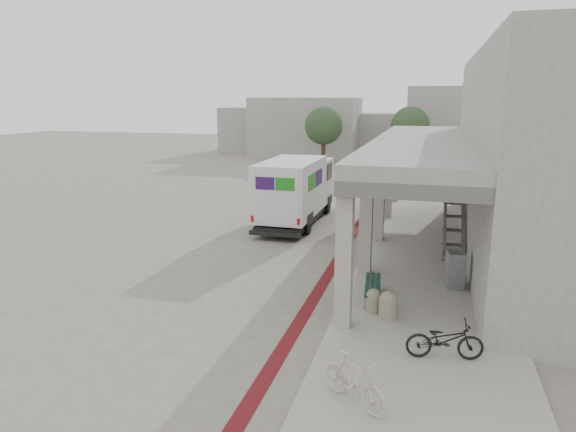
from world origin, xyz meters
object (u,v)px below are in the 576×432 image
(bench, at_px, (373,288))
(bicycle_cream, at_px, (354,380))
(bicycle_black, at_px, (445,340))
(fedex_truck, at_px, (296,189))
(utility_cabinet, at_px, (455,269))

(bench, distance_m, bicycle_cream, 5.02)
(bicycle_black, bearing_deg, fedex_truck, 18.97)
(utility_cabinet, xyz_separation_m, bicycle_black, (-0.35, -4.47, -0.10))
(utility_cabinet, bearing_deg, bicycle_cream, -113.95)
(fedex_truck, relative_size, bicycle_cream, 4.42)
(bench, xyz_separation_m, bicycle_black, (1.81, -2.86, 0.10))
(fedex_truck, relative_size, bicycle_black, 4.25)
(utility_cabinet, distance_m, bicycle_black, 4.49)
(utility_cabinet, height_order, bicycle_cream, utility_cabinet)
(fedex_truck, height_order, bench, fedex_truck)
(fedex_truck, bearing_deg, utility_cabinet, -46.05)
(bench, xyz_separation_m, utility_cabinet, (2.16, 1.61, 0.21))
(bicycle_black, bearing_deg, bicycle_cream, 134.03)
(bench, height_order, utility_cabinet, utility_cabinet)
(utility_cabinet, bearing_deg, fedex_truck, 126.10)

